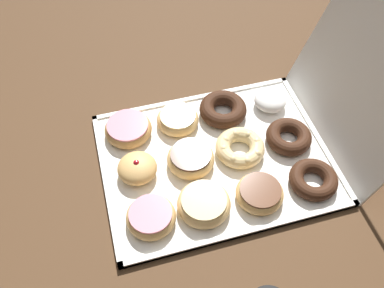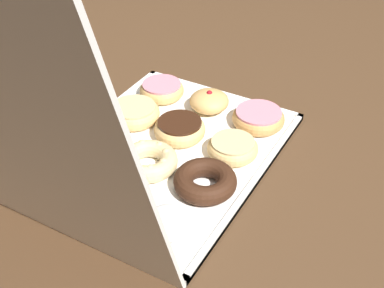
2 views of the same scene
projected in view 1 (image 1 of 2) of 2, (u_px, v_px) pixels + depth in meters
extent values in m
plane|color=#4C331E|center=(215.00, 160.00, 0.99)|extent=(3.00, 3.00, 0.00)
cube|color=white|center=(215.00, 159.00, 0.99)|extent=(0.42, 0.54, 0.01)
cube|color=white|center=(106.00, 183.00, 0.94)|extent=(0.42, 0.01, 0.01)
cube|color=white|center=(315.00, 135.00, 1.03)|extent=(0.42, 0.01, 0.01)
cube|color=white|center=(193.00, 100.00, 1.11)|extent=(0.01, 0.54, 0.01)
cube|color=white|center=(244.00, 233.00, 0.87)|extent=(0.01, 0.54, 0.01)
torus|color=tan|center=(128.00, 129.00, 1.02)|extent=(0.12, 0.12, 0.03)
cylinder|color=pink|center=(127.00, 125.00, 1.00)|extent=(0.10, 0.10, 0.01)
ellipsoid|color=tan|center=(137.00, 168.00, 0.94)|extent=(0.09, 0.09, 0.05)
sphere|color=#B21923|center=(136.00, 163.00, 0.92)|extent=(0.01, 0.01, 0.01)
torus|color=tan|center=(151.00, 217.00, 0.87)|extent=(0.11, 0.11, 0.03)
cylinder|color=pink|center=(150.00, 213.00, 0.86)|extent=(0.09, 0.09, 0.01)
torus|color=#E5B770|center=(178.00, 120.00, 1.04)|extent=(0.11, 0.11, 0.03)
cylinder|color=#EACC8C|center=(178.00, 116.00, 1.02)|extent=(0.09, 0.09, 0.01)
torus|color=#E5B770|center=(190.00, 158.00, 0.96)|extent=(0.11, 0.11, 0.04)
cylinder|color=#381E11|center=(190.00, 153.00, 0.95)|extent=(0.10, 0.10, 0.01)
torus|color=#E5B770|center=(204.00, 204.00, 0.89)|extent=(0.12, 0.12, 0.04)
cylinder|color=#EACC8C|center=(204.00, 200.00, 0.88)|extent=(0.10, 0.10, 0.01)
torus|color=#381E11|center=(223.00, 109.00, 1.05)|extent=(0.12, 0.12, 0.04)
torus|color=#EACC8C|center=(241.00, 149.00, 0.98)|extent=(0.12, 0.12, 0.04)
sphere|color=#EACC8C|center=(247.00, 161.00, 0.95)|extent=(0.02, 0.02, 0.02)
sphere|color=#EACC8C|center=(257.00, 154.00, 0.96)|extent=(0.02, 0.02, 0.02)
sphere|color=#EACC8C|center=(257.00, 143.00, 0.98)|extent=(0.02, 0.02, 0.02)
sphere|color=#EACC8C|center=(248.00, 135.00, 0.99)|extent=(0.02, 0.02, 0.02)
sphere|color=#EACC8C|center=(235.00, 134.00, 0.99)|extent=(0.02, 0.02, 0.02)
sphere|color=#EACC8C|center=(225.00, 140.00, 0.98)|extent=(0.02, 0.02, 0.02)
sphere|color=#EACC8C|center=(224.00, 151.00, 0.96)|extent=(0.02, 0.02, 0.02)
sphere|color=#EACC8C|center=(233.00, 159.00, 0.95)|extent=(0.02, 0.02, 0.02)
torus|color=tan|center=(260.00, 193.00, 0.91)|extent=(0.11, 0.11, 0.03)
cylinder|color=#59331E|center=(261.00, 190.00, 0.89)|extent=(0.09, 0.09, 0.01)
ellipsoid|color=white|center=(270.00, 100.00, 1.07)|extent=(0.08, 0.08, 0.04)
torus|color=#381E11|center=(289.00, 137.00, 1.00)|extent=(0.11, 0.11, 0.04)
torus|color=#381E11|center=(313.00, 180.00, 0.93)|extent=(0.11, 0.11, 0.03)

